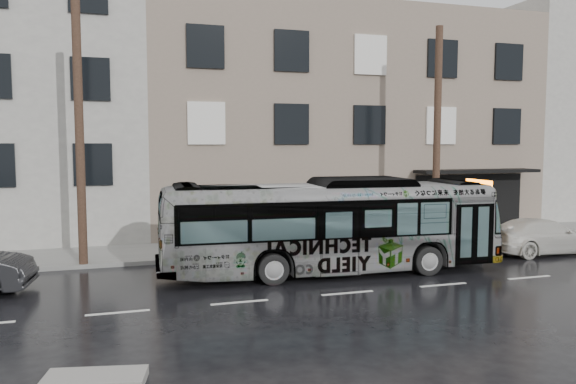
{
  "coord_description": "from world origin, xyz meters",
  "views": [
    {
      "loc": [
        -6.39,
        -17.27,
        4.35
      ],
      "look_at": [
        -0.26,
        2.5,
        2.55
      ],
      "focal_mm": 35.0,
      "sensor_mm": 36.0,
      "label": 1
    }
  ],
  "objects_px": {
    "bus": "(330,226)",
    "white_sedan": "(543,236)",
    "sign_post": "(458,214)",
    "utility_pole_rear": "(79,135)",
    "utility_pole_front": "(437,136)"
  },
  "relations": [
    {
      "from": "bus",
      "to": "white_sedan",
      "type": "xyz_separation_m",
      "value": [
        9.27,
        0.59,
        -0.9
      ]
    },
    {
      "from": "sign_post",
      "to": "white_sedan",
      "type": "distance_m",
      "value": 3.45
    },
    {
      "from": "bus",
      "to": "utility_pole_rear",
      "type": "bearing_deg",
      "value": 71.24
    },
    {
      "from": "utility_pole_front",
      "to": "white_sedan",
      "type": "distance_m",
      "value": 5.75
    },
    {
      "from": "bus",
      "to": "white_sedan",
      "type": "height_order",
      "value": "bus"
    },
    {
      "from": "utility_pole_rear",
      "to": "white_sedan",
      "type": "xyz_separation_m",
      "value": [
        17.23,
        -2.63,
        -3.96
      ]
    },
    {
      "from": "sign_post",
      "to": "white_sedan",
      "type": "xyz_separation_m",
      "value": [
        2.13,
        -2.63,
        -0.66
      ]
    },
    {
      "from": "utility_pole_front",
      "to": "bus",
      "type": "relative_size",
      "value": 0.79
    },
    {
      "from": "utility_pole_front",
      "to": "bus",
      "type": "bearing_deg",
      "value": -151.96
    },
    {
      "from": "utility_pole_front",
      "to": "sign_post",
      "type": "height_order",
      "value": "utility_pole_front"
    },
    {
      "from": "sign_post",
      "to": "white_sedan",
      "type": "height_order",
      "value": "sign_post"
    },
    {
      "from": "utility_pole_front",
      "to": "bus",
      "type": "xyz_separation_m",
      "value": [
        -6.04,
        -3.21,
        -3.06
      ]
    },
    {
      "from": "sign_post",
      "to": "bus",
      "type": "relative_size",
      "value": 0.21
    },
    {
      "from": "utility_pole_rear",
      "to": "bus",
      "type": "relative_size",
      "value": 0.79
    },
    {
      "from": "bus",
      "to": "utility_pole_front",
      "type": "bearing_deg",
      "value": -58.75
    }
  ]
}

